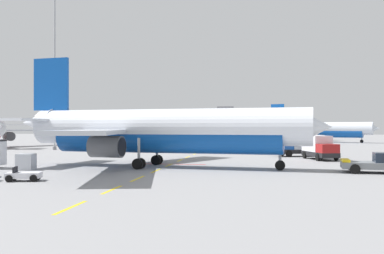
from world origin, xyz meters
TOP-DOWN VIEW (x-y plane):
  - ground at (40.00, 40.00)m, footprint 400.00×400.00m
  - apron_paint_markings at (18.00, 37.43)m, footprint 8.00×94.77m
  - airliner_foreground at (17.62, 18.18)m, footprint 34.81×34.35m
  - pushback_tug at (38.87, 15.44)m, footprint 6.27×3.69m
  - airliner_mid_left at (45.52, 100.71)m, footprint 31.27×29.91m
  - catering_truck at (34.16, 38.12)m, footprint 7.39×4.78m
  - ground_power_truck at (35.88, 31.97)m, footprint 4.12×7.38m
  - uld_cargo_container at (4.89, 13.44)m, footprint 1.81×1.78m
  - apron_light_mast_near at (-10.12, 49.85)m, footprint 1.80×1.80m
  - terminal_satellite at (4.98, 136.49)m, footprint 74.11×22.20m

SIDE VIEW (x-z plane):
  - ground at x=40.00m, z-range 0.00..0.00m
  - apron_paint_markings at x=18.00m, z-range 0.00..0.01m
  - uld_cargo_container at x=4.89m, z-range 0.00..1.60m
  - pushback_tug at x=38.87m, z-range -0.14..1.94m
  - catering_truck at x=34.16m, z-range 0.08..3.22m
  - ground_power_truck at x=35.88m, z-range 0.08..3.22m
  - airliner_mid_left at x=45.52m, z-range -1.99..9.31m
  - airliner_foreground at x=17.62m, z-range -2.15..10.05m
  - terminal_satellite at x=4.98m, z-range -0.78..11.38m
  - apron_light_mast_near at x=-10.12m, z-range 3.26..33.69m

